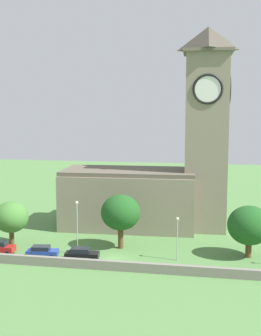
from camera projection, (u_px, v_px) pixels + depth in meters
ground_plane at (132, 231)px, 78.54m from camera, size 200.00×200.00×0.00m
church at (158, 172)px, 80.07m from camera, size 29.54×13.00×34.63m
quay_barrier at (106, 265)px, 59.83m from camera, size 43.51×0.70×1.27m
car_red at (0, 247)px, 66.43m from camera, size 4.36×2.10×1.89m
car_blue at (42, 251)px, 64.91m from camera, size 4.66×2.61×1.64m
car_black at (82, 254)px, 63.67m from camera, size 4.89×2.46×1.72m
streetlamp_west_mid at (77, 220)px, 65.62m from camera, size 0.44×0.44×7.87m
streetlamp_central at (177, 231)px, 63.05m from camera, size 0.44×0.44×6.18m
tree_riverside_east at (121, 213)px, 68.46m from camera, size 5.95×5.95×8.23m
tree_churchyard at (11, 217)px, 70.40m from camera, size 5.37×5.37×6.82m
tree_riverside_west at (249, 225)px, 64.36m from camera, size 6.19×6.19×7.46m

